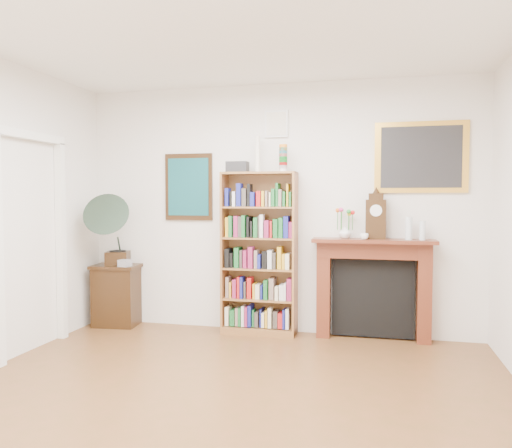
% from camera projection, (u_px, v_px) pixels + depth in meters
% --- Properties ---
extents(room, '(4.51, 5.01, 2.81)m').
position_uv_depth(room, '(203.00, 217.00, 3.22)').
color(room, brown).
rests_on(room, ground).
extents(door_casing, '(0.08, 1.02, 2.17)m').
position_uv_depth(door_casing, '(31.00, 224.00, 4.90)').
color(door_casing, white).
rests_on(door_casing, left_wall).
extents(teal_poster, '(0.58, 0.04, 0.78)m').
position_uv_depth(teal_poster, '(189.00, 187.00, 5.86)').
color(teal_poster, black).
rests_on(teal_poster, back_wall).
extents(small_picture, '(0.26, 0.04, 0.30)m').
position_uv_depth(small_picture, '(276.00, 124.00, 5.58)').
color(small_picture, white).
rests_on(small_picture, back_wall).
extents(gilt_painting, '(0.95, 0.04, 0.75)m').
position_uv_depth(gilt_painting, '(421.00, 157.00, 5.25)').
color(gilt_painting, gold).
rests_on(gilt_painting, back_wall).
extents(bookshelf, '(0.83, 0.29, 2.08)m').
position_uv_depth(bookshelf, '(259.00, 244.00, 5.55)').
color(bookshelf, brown).
rests_on(bookshelf, floor).
extents(side_cabinet, '(0.57, 0.44, 0.73)m').
position_uv_depth(side_cabinet, '(116.00, 295.00, 5.94)').
color(side_cabinet, black).
rests_on(side_cabinet, floor).
extents(fireplace, '(1.29, 0.32, 1.09)m').
position_uv_depth(fireplace, '(373.00, 281.00, 5.35)').
color(fireplace, '#532613').
rests_on(fireplace, floor).
extents(gramophone, '(0.67, 0.75, 0.84)m').
position_uv_depth(gramophone, '(111.00, 225.00, 5.78)').
color(gramophone, black).
rests_on(gramophone, side_cabinet).
extents(cd_stack, '(0.13, 0.13, 0.08)m').
position_uv_depth(cd_stack, '(125.00, 263.00, 5.76)').
color(cd_stack, '#AFAEBA').
rests_on(cd_stack, side_cabinet).
extents(mantel_clock, '(0.21, 0.13, 0.48)m').
position_uv_depth(mantel_clock, '(376.00, 217.00, 5.29)').
color(mantel_clock, black).
rests_on(mantel_clock, fireplace).
extents(flower_vase, '(0.17, 0.17, 0.14)m').
position_uv_depth(flower_vase, '(345.00, 232.00, 5.37)').
color(flower_vase, silver).
rests_on(flower_vase, fireplace).
extents(teacup, '(0.11, 0.11, 0.07)m').
position_uv_depth(teacup, '(364.00, 236.00, 5.21)').
color(teacup, white).
rests_on(teacup, fireplace).
extents(bottle_left, '(0.07, 0.07, 0.24)m').
position_uv_depth(bottle_left, '(409.00, 228.00, 5.18)').
color(bottle_left, silver).
rests_on(bottle_left, fireplace).
extents(bottle_right, '(0.06, 0.06, 0.20)m').
position_uv_depth(bottle_right, '(423.00, 230.00, 5.15)').
color(bottle_right, silver).
rests_on(bottle_right, fireplace).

